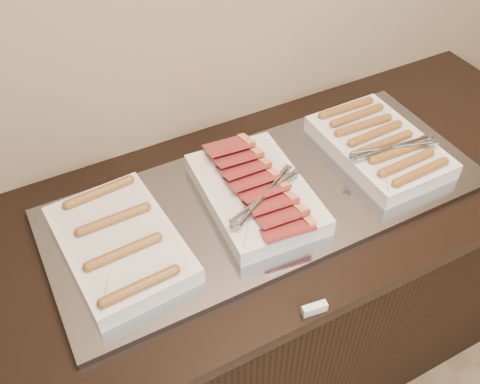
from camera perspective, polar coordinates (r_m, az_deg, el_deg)
name	(u,v)px	position (r m, az deg, el deg)	size (l,w,h in m)	color
counter	(259,295)	(1.82, 2.06, -10.91)	(2.06, 0.76, 0.90)	black
warming_tray	(268,197)	(1.47, 2.99, -0.55)	(1.20, 0.50, 0.02)	gray
dish_left	(120,243)	(1.34, -12.68, -5.34)	(0.28, 0.40, 0.07)	silver
dish_center	(256,192)	(1.42, 1.71, 0.03)	(0.29, 0.42, 0.09)	silver
dish_right	(379,145)	(1.62, 14.66, 4.83)	(0.28, 0.40, 0.08)	silver
label_holder	(314,309)	(1.25, 7.94, -12.21)	(0.06, 0.02, 0.02)	silver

